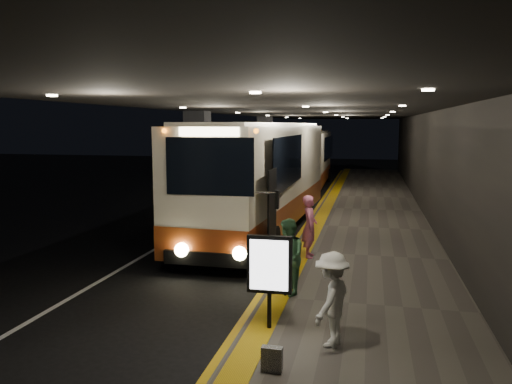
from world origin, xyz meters
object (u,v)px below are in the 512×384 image
(coach_second, at_px, (307,161))
(passenger_waiting_green, at_px, (288,257))
(coach_main, at_px, (262,181))
(passenger_waiting_white, at_px, (332,299))
(passenger_boarding, at_px, (310,226))
(bag_polka, at_px, (272,359))
(info_sign, at_px, (269,266))
(stanchion_post, at_px, (285,273))

(coach_second, bearing_deg, passenger_waiting_green, -85.54)
(coach_main, height_order, passenger_waiting_green, coach_main)
(coach_main, xyz_separation_m, passenger_waiting_white, (3.25, -9.45, -0.88))
(passenger_boarding, distance_m, bag_polka, 6.85)
(passenger_boarding, relative_size, bag_polka, 4.57)
(passenger_waiting_green, distance_m, passenger_waiting_white, 2.66)
(coach_second, distance_m, bag_polka, 24.01)
(coach_main, bearing_deg, info_sign, -74.37)
(passenger_boarding, bearing_deg, passenger_waiting_green, 174.58)
(coach_main, distance_m, info_sign, 9.25)
(coach_second, xyz_separation_m, bag_polka, (2.44, -23.85, -1.30))
(info_sign, bearing_deg, passenger_waiting_white, -22.16)
(passenger_waiting_green, bearing_deg, stanchion_post, -42.20)
(coach_second, xyz_separation_m, passenger_waiting_white, (3.25, -22.71, -0.68))
(coach_main, bearing_deg, bag_polka, -74.40)
(info_sign, distance_m, stanchion_post, 1.94)
(stanchion_post, bearing_deg, info_sign, -89.72)
(passenger_boarding, distance_m, info_sign, 5.24)
(passenger_boarding, bearing_deg, info_sign, 174.83)
(passenger_boarding, height_order, bag_polka, passenger_boarding)
(passenger_waiting_green, relative_size, info_sign, 0.97)
(coach_main, height_order, stanchion_post, coach_main)
(passenger_waiting_green, xyz_separation_m, info_sign, (-0.03, -1.96, 0.34))
(passenger_waiting_green, xyz_separation_m, stanchion_post, (-0.04, -0.14, -0.33))
(coach_main, bearing_deg, passenger_boarding, -57.20)
(coach_second, height_order, passenger_boarding, coach_second)
(passenger_waiting_green, bearing_deg, passenger_waiting_white, -1.86)
(passenger_waiting_green, relative_size, stanchion_post, 1.65)
(coach_second, bearing_deg, coach_main, -91.49)
(stanchion_post, bearing_deg, coach_second, 95.78)
(passenger_waiting_green, height_order, info_sign, info_sign)
(stanchion_post, bearing_deg, bag_polka, -83.79)
(passenger_waiting_white, bearing_deg, passenger_waiting_green, -136.82)
(coach_main, xyz_separation_m, info_sign, (2.09, -9.00, -0.52))
(info_sign, bearing_deg, stanchion_post, 89.04)
(coach_main, xyz_separation_m, stanchion_post, (2.08, -7.18, -1.18))
(coach_main, distance_m, bag_polka, 10.96)
(coach_main, relative_size, passenger_boarding, 7.02)
(coach_second, bearing_deg, info_sign, -86.13)
(coach_second, distance_m, passenger_boarding, 17.19)
(coach_second, bearing_deg, bag_polka, -85.62)
(bag_polka, distance_m, info_sign, 1.90)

